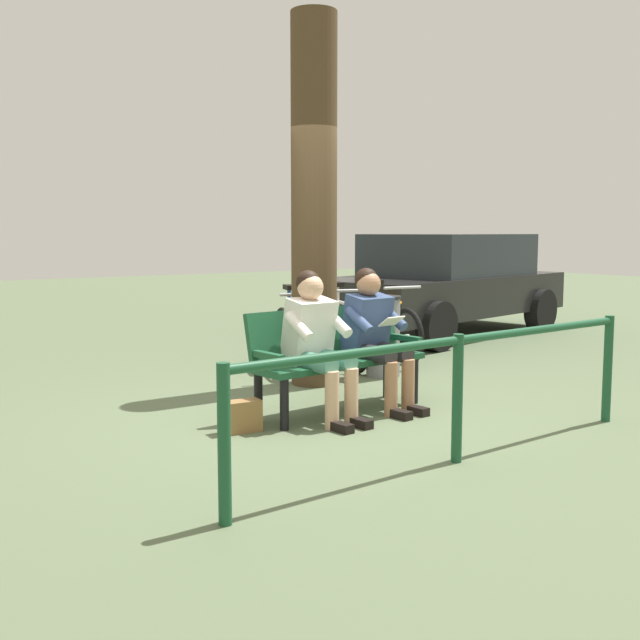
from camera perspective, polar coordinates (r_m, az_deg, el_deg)
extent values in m
plane|color=#566647|center=(6.37, 0.19, -7.11)|extent=(40.00, 40.00, 0.00)
cube|color=#194C2D|center=(6.40, 1.53, -3.14)|extent=(1.63, 0.59, 0.05)
cube|color=#194C2D|center=(6.51, 0.42, -0.89)|extent=(1.61, 0.29, 0.42)
cube|color=#194C2D|center=(6.90, 6.26, -1.34)|extent=(0.10, 0.40, 0.05)
cube|color=#194C2D|center=(5.91, -4.00, -2.65)|extent=(0.10, 0.40, 0.05)
cylinder|color=black|center=(6.82, 7.02, -4.51)|extent=(0.07, 0.07, 0.40)
cylinder|color=black|center=(5.87, -2.67, -6.29)|extent=(0.07, 0.07, 0.40)
cylinder|color=black|center=(7.05, 4.99, -4.12)|extent=(0.07, 0.07, 0.40)
cylinder|color=black|center=(6.14, -4.61, -5.73)|extent=(0.07, 0.07, 0.40)
cube|color=#334772|center=(6.59, 3.49, -0.37)|extent=(0.41, 0.34, 0.55)
sphere|color=#A87554|center=(6.54, 3.63, 2.70)|extent=(0.21, 0.21, 0.21)
sphere|color=black|center=(6.56, 3.45, 3.03)|extent=(0.20, 0.20, 0.20)
cylinder|color=#262628|center=(6.55, 5.32, -2.38)|extent=(0.19, 0.41, 0.15)
cylinder|color=#A87554|center=(6.46, 6.56, -4.91)|extent=(0.11, 0.11, 0.45)
cube|color=black|center=(6.43, 7.19, -6.70)|extent=(0.11, 0.23, 0.07)
cylinder|color=#334772|center=(6.64, 5.46, 0.20)|extent=(0.12, 0.31, 0.23)
cylinder|color=#262628|center=(6.41, 4.06, -2.56)|extent=(0.19, 0.41, 0.15)
cylinder|color=#A87554|center=(6.32, 5.31, -5.15)|extent=(0.11, 0.11, 0.45)
cube|color=black|center=(6.29, 5.94, -6.98)|extent=(0.11, 0.23, 0.07)
cylinder|color=#334772|center=(6.36, 2.93, -0.06)|extent=(0.12, 0.31, 0.23)
cube|color=silver|center=(6.37, 5.35, -0.09)|extent=(0.21, 0.14, 0.09)
cube|color=white|center=(6.17, -0.83, -0.84)|extent=(0.41, 0.34, 0.55)
sphere|color=#D8A884|center=(6.12, -0.71, 2.44)|extent=(0.21, 0.21, 0.21)
sphere|color=black|center=(6.14, -0.89, 2.80)|extent=(0.20, 0.20, 0.20)
cylinder|color=#4C8C7A|center=(6.11, 1.09, -2.99)|extent=(0.19, 0.41, 0.15)
cylinder|color=#D8A884|center=(6.02, 2.34, -5.72)|extent=(0.11, 0.11, 0.45)
cube|color=black|center=(5.99, 2.98, -7.65)|extent=(0.11, 0.23, 0.07)
cylinder|color=white|center=(6.20, 1.31, -0.22)|extent=(0.12, 0.31, 0.23)
cylinder|color=#4C8C7A|center=(5.99, -0.35, -3.20)|extent=(0.19, 0.41, 0.15)
cylinder|color=#D8A884|center=(5.89, 0.90, -5.99)|extent=(0.11, 0.11, 0.45)
cube|color=black|center=(5.86, 1.54, -7.97)|extent=(0.11, 0.23, 0.07)
cylinder|color=white|center=(5.94, -1.59, -0.52)|extent=(0.12, 0.31, 0.23)
cube|color=olive|center=(5.86, -5.90, -7.14)|extent=(0.31, 0.17, 0.24)
cylinder|color=#4C3823|center=(7.52, -0.44, 8.73)|extent=(0.45, 0.45, 3.58)
cylinder|color=slate|center=(8.03, 4.72, -1.31)|extent=(0.35, 0.35, 0.81)
cylinder|color=black|center=(7.98, 4.75, 1.70)|extent=(0.37, 0.37, 0.03)
torus|color=black|center=(8.67, 6.46, -1.26)|extent=(0.15, 0.66, 0.66)
cylinder|color=silver|center=(8.67, 6.46, -1.26)|extent=(0.06, 0.07, 0.06)
torus|color=black|center=(9.53, 3.15, -0.51)|extent=(0.15, 0.66, 0.66)
cylinder|color=silver|center=(9.53, 3.15, -0.51)|extent=(0.06, 0.07, 0.06)
cylinder|color=orange|center=(9.05, 4.75, 1.52)|extent=(0.13, 0.63, 0.04)
cylinder|color=orange|center=(9.01, 5.00, 0.21)|extent=(0.13, 0.60, 0.43)
cylinder|color=orange|center=(9.22, 4.16, 1.11)|extent=(0.04, 0.04, 0.55)
cube|color=black|center=(9.20, 4.17, 2.85)|extent=(0.12, 0.23, 0.05)
cylinder|color=#B2B2B7|center=(8.69, 6.15, 2.42)|extent=(0.48, 0.10, 0.03)
torus|color=black|center=(8.18, 2.82, -1.69)|extent=(0.26, 0.65, 0.66)
cylinder|color=silver|center=(8.18, 2.82, -1.69)|extent=(0.07, 0.07, 0.06)
torus|color=black|center=(9.14, 0.68, -0.81)|extent=(0.26, 0.65, 0.66)
cylinder|color=silver|center=(9.14, 0.68, -0.81)|extent=(0.07, 0.07, 0.06)
cylinder|color=silver|center=(8.62, 1.70, 1.28)|extent=(0.23, 0.61, 0.04)
cylinder|color=silver|center=(8.56, 1.87, -0.10)|extent=(0.22, 0.58, 0.43)
cylinder|color=silver|center=(8.80, 1.32, 0.87)|extent=(0.04, 0.04, 0.55)
cube|color=black|center=(8.78, 1.33, 2.69)|extent=(0.15, 0.24, 0.05)
cylinder|color=#B2B2B7|center=(8.22, 2.61, 2.21)|extent=(0.47, 0.18, 0.03)
torus|color=black|center=(7.68, -1.07, -2.23)|extent=(0.27, 0.64, 0.66)
cylinder|color=silver|center=(7.68, -1.07, -2.23)|extent=(0.07, 0.07, 0.06)
torus|color=black|center=(8.66, -2.82, -1.23)|extent=(0.27, 0.64, 0.66)
cylinder|color=silver|center=(8.66, -2.82, -1.23)|extent=(0.07, 0.07, 0.06)
cylinder|color=#1E519E|center=(8.12, -2.00, 0.95)|extent=(0.24, 0.61, 0.04)
cylinder|color=#1E519E|center=(8.07, -1.86, -0.51)|extent=(0.23, 0.58, 0.43)
cylinder|color=#1E519E|center=(8.31, -2.31, 0.52)|extent=(0.04, 0.04, 0.55)
cube|color=black|center=(8.28, -2.32, 2.45)|extent=(0.16, 0.24, 0.05)
cylinder|color=#B2B2B7|center=(7.71, -1.27, 1.93)|extent=(0.47, 0.18, 0.03)
cylinder|color=#194C2D|center=(6.50, 20.60, -3.42)|extent=(0.07, 0.07, 0.85)
cylinder|color=#194C2D|center=(5.10, 10.18, -5.77)|extent=(0.07, 0.07, 0.85)
cylinder|color=#194C2D|center=(4.00, -7.13, -9.18)|extent=(0.07, 0.07, 0.85)
cylinder|color=#194C2D|center=(5.03, 10.27, -1.48)|extent=(3.52, 0.27, 0.06)
cube|color=black|center=(11.38, 8.91, 1.92)|extent=(4.48, 2.62, 0.55)
cube|color=#262D33|center=(11.52, 9.53, 4.82)|extent=(2.60, 2.09, 0.60)
cylinder|color=black|center=(9.78, 8.67, -0.45)|extent=(0.67, 0.35, 0.64)
cylinder|color=black|center=(10.90, 0.89, 0.34)|extent=(0.67, 0.35, 0.64)
cylinder|color=black|center=(12.11, 16.09, 0.71)|extent=(0.67, 0.35, 0.64)
cylinder|color=black|center=(13.03, 9.06, 1.28)|extent=(0.67, 0.35, 0.64)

